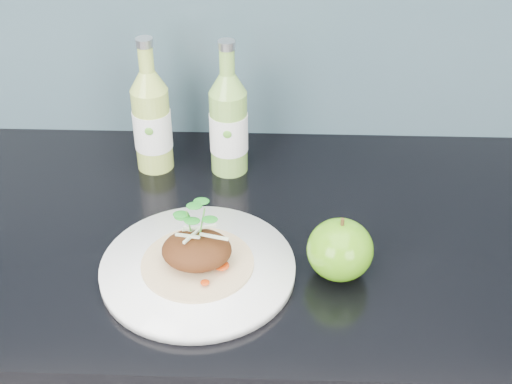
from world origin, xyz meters
TOP-DOWN VIEW (x-y plane):
  - dinner_plate at (-0.00, 1.59)m, footprint 0.34×0.34m
  - pork_taco at (-0.00, 1.59)m, footprint 0.16×0.16m
  - green_apple at (0.19, 1.59)m, footprint 0.12×0.12m
  - cider_bottle_left at (-0.11, 1.86)m, footprint 0.08×0.08m
  - cider_bottle_right at (0.02, 1.86)m, footprint 0.08×0.08m

SIDE VIEW (x-z plane):
  - dinner_plate at x=0.00m, z-range 0.90..0.92m
  - green_apple at x=0.19m, z-range 0.90..0.99m
  - pork_taco at x=0.00m, z-range 0.89..0.99m
  - cider_bottle_left at x=-0.11m, z-range 0.87..1.11m
  - cider_bottle_right at x=0.02m, z-range 0.87..1.11m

